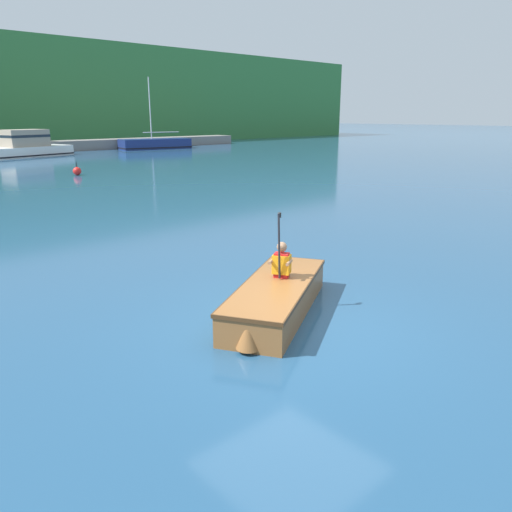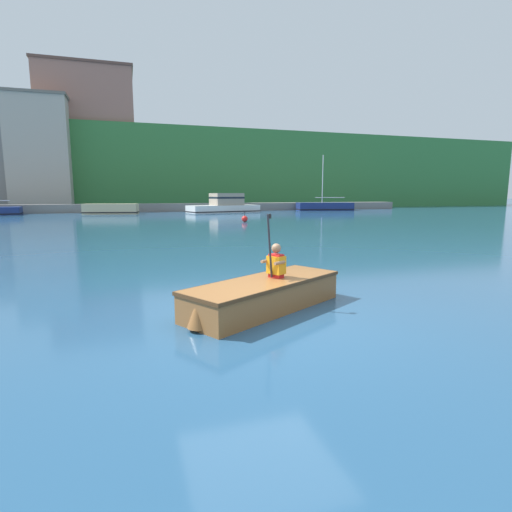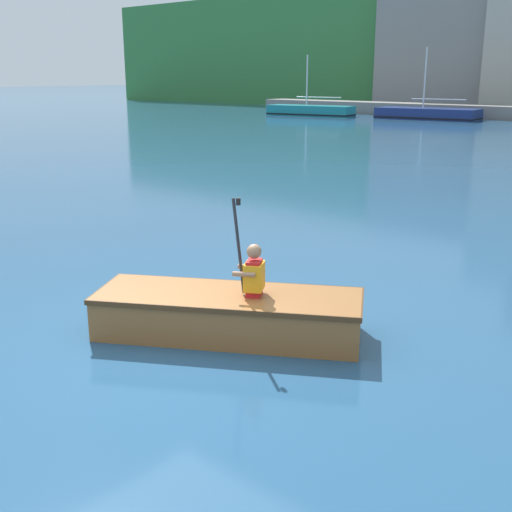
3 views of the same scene
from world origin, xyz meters
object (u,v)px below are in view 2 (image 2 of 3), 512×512
object	(u,v)px
person_paddler	(276,262)
rowboat_foreground	(263,294)
moored_boat_dock_center_near	(325,207)
channel_buoy	(245,219)
moored_boat_dock_west_end	(225,205)
moored_boat_dock_east_inner	(111,209)

from	to	relation	value
person_paddler	rowboat_foreground	bearing A→B (deg)	-149.74
moored_boat_dock_center_near	person_paddler	distance (m)	41.93
channel_buoy	rowboat_foreground	bearing A→B (deg)	-105.16
rowboat_foreground	channel_buoy	xyz separation A→B (m)	(5.73, 21.15, -0.07)
moored_boat_dock_west_end	moored_boat_dock_center_near	bearing A→B (deg)	5.04
moored_boat_dock_center_near	moored_boat_dock_east_inner	world-z (taller)	moored_boat_dock_center_near
moored_boat_dock_east_inner	person_paddler	size ratio (longest dim) A/B	4.74
rowboat_foreground	person_paddler	distance (m)	0.61
moored_boat_dock_center_near	moored_boat_dock_east_inner	distance (m)	24.13
rowboat_foreground	channel_buoy	bearing A→B (deg)	74.84
moored_boat_dock_center_near	person_paddler	bearing A→B (deg)	-118.43
rowboat_foreground	person_paddler	bearing A→B (deg)	30.26
moored_boat_dock_west_end	rowboat_foreground	xyz separation A→B (m)	(-7.73, -35.94, -0.46)
channel_buoy	moored_boat_dock_west_end	bearing A→B (deg)	82.31
moored_boat_dock_west_end	person_paddler	xyz separation A→B (m)	(-7.43, -35.76, 0.05)
rowboat_foreground	person_paddler	world-z (taller)	person_paddler
rowboat_foreground	channel_buoy	world-z (taller)	channel_buoy
moored_boat_dock_west_end	moored_boat_dock_center_near	distance (m)	12.58
rowboat_foreground	moored_boat_dock_center_near	bearing A→B (deg)	61.33
moored_boat_dock_center_near	channel_buoy	bearing A→B (deg)	-132.42
rowboat_foreground	person_paddler	size ratio (longest dim) A/B	2.83
rowboat_foreground	moored_boat_dock_west_end	bearing A→B (deg)	77.86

